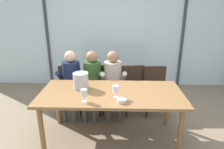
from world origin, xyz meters
name	(u,v)px	position (x,y,z in m)	size (l,w,h in m)	color
ground	(113,106)	(0.00, 1.00, 0.00)	(14.00, 14.00, 0.00)	#847056
window_glass_panel	(114,34)	(0.00, 2.25, 1.30)	(7.26, 0.03, 2.60)	silver
window_mullion_left	(47,34)	(-1.63, 2.23, 1.30)	(0.06, 0.06, 2.60)	#38383D
window_mullion_right	(183,34)	(1.63, 2.23, 1.30)	(0.06, 0.06, 2.60)	#38383D
hillside_vineyard	(116,33)	(0.00, 6.68, 0.72)	(13.26, 2.40, 1.44)	#477A38
dining_table	(111,97)	(0.00, 0.00, 0.69)	(2.06, 0.96, 0.77)	olive
chair_near_curtain	(70,86)	(-0.83, 0.87, 0.51)	(0.50, 0.50, 0.87)	#332319
chair_left_of_center	(95,85)	(-0.35, 0.91, 0.51)	(0.46, 0.46, 0.87)	#332319
chair_center	(112,86)	(-0.03, 0.88, 0.51)	(0.46, 0.46, 0.87)	#332319
chair_right_of_center	(134,85)	(0.41, 0.91, 0.51)	(0.50, 0.50, 0.87)	#332319
chair_near_window_right	(155,86)	(0.81, 0.88, 0.51)	(0.46, 0.46, 0.87)	#332319
person_navy_polo	(71,79)	(-0.77, 0.75, 0.68)	(0.47, 0.62, 1.19)	#192347
person_olive_shirt	(92,79)	(-0.38, 0.75, 0.68)	(0.47, 0.62, 1.19)	#2D5123
person_beige_jumper	(113,80)	(0.01, 0.75, 0.68)	(0.49, 0.63, 1.19)	#B7AD9E
ice_bucket_primary	(81,80)	(-0.46, 0.14, 0.89)	(0.24, 0.24, 0.25)	#B7B7BC
tasting_bowl	(122,101)	(0.15, -0.32, 0.79)	(0.13, 0.13, 0.05)	silver
wine_glass_by_left_taster	(84,93)	(-0.34, -0.31, 0.88)	(0.08, 0.08, 0.17)	silver
wine_glass_near_bucket	(116,89)	(0.07, -0.17, 0.88)	(0.08, 0.08, 0.17)	silver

